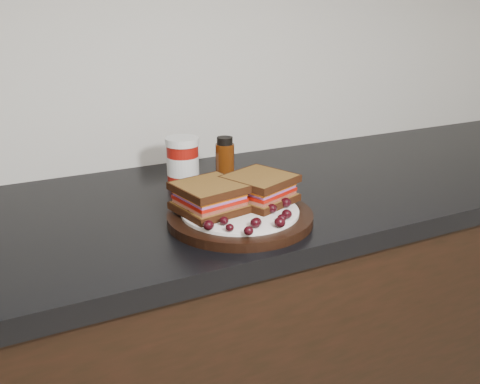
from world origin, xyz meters
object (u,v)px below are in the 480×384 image
object	(u,v)px
sandwich_left	(210,197)
oil_bottle	(225,163)
plate	(240,217)
condiment_jar	(183,162)

from	to	relation	value
sandwich_left	oil_bottle	xyz separation A→B (m)	(0.11, 0.17, 0.01)
sandwich_left	oil_bottle	world-z (taller)	oil_bottle
plate	condiment_jar	distance (m)	0.26
condiment_jar	oil_bottle	xyz separation A→B (m)	(0.08, -0.06, 0.00)
sandwich_left	condiment_jar	bearing A→B (deg)	70.81
oil_bottle	sandwich_left	bearing A→B (deg)	-123.62
plate	sandwich_left	distance (m)	0.07
condiment_jar	oil_bottle	world-z (taller)	oil_bottle
oil_bottle	plate	bearing A→B (deg)	-107.43
oil_bottle	condiment_jar	bearing A→B (deg)	143.51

